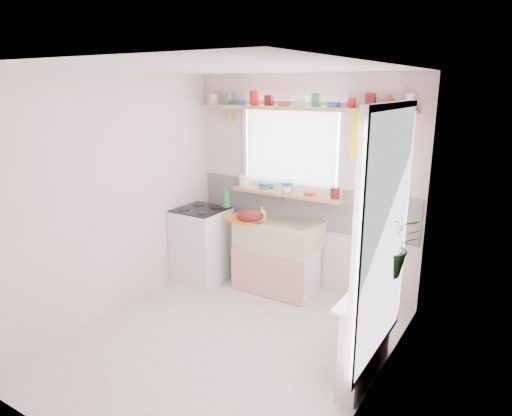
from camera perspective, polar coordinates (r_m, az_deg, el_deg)
The scene contains 19 objects.
room at distance 4.41m, azimuth 9.35°, elevation 1.87°, with size 3.20×3.20×3.20m.
sink_unit at distance 5.40m, azimuth 2.78°, elevation -5.90°, with size 0.95×0.65×1.11m.
cooker at distance 5.71m, azimuth -6.80°, elevation -4.53°, with size 0.58×0.58×0.93m.
radiator_ledge at distance 3.98m, azimuth 13.64°, elevation -14.97°, with size 0.22×0.95×0.78m.
windowsill at distance 5.35m, azimuth 3.86°, elevation 1.82°, with size 1.40×0.22×0.04m, color tan.
pine_shelf at distance 5.14m, azimuth 5.51°, elevation 12.29°, with size 2.52×0.24×0.04m, color tan.
shelf_crockery at distance 5.14m, azimuth 5.34°, elevation 13.13°, with size 2.47×0.11×0.12m.
sill_crockery at distance 5.33m, azimuth 3.87°, elevation 2.62°, with size 1.35×0.11×0.12m.
dish_tray at distance 5.29m, azimuth -1.73°, elevation -1.35°, with size 0.36×0.27×0.04m, color orange.
colander at distance 5.22m, azimuth -0.73°, elevation -0.98°, with size 0.31×0.31×0.14m, color #5D1310.
jade_plant at distance 4.06m, azimuth 16.47°, elevation -4.37°, with size 0.51×0.44×0.56m, color #326729.
fruit_bowl at distance 4.08m, azimuth 14.19°, elevation -7.71°, with size 0.33×0.33×0.08m, color silver.
herb_pot at distance 4.01m, azimuth 14.00°, elevation -7.21°, with size 0.10×0.07×0.19m, color #2C6E2E.
soap_bottle_sink at distance 5.25m, azimuth 0.78°, elevation -0.74°, with size 0.08×0.08×0.17m, color #D8E365.
sill_cup at distance 5.27m, azimuth 3.84°, elevation 2.31°, with size 0.11×0.11×0.08m, color white.
sill_bowl at distance 5.54m, azimuth 1.37°, elevation 2.83°, with size 0.19×0.19×0.06m, color #30589E.
shelf_vase at distance 4.84m, azimuth 16.38°, elevation 12.67°, with size 0.14×0.14×0.14m, color #96522E.
cooker_bottle at distance 5.58m, azimuth -3.81°, elevation 1.38°, with size 0.10×0.10×0.26m, color #3B7746.
fruit at distance 4.06m, azimuth 14.35°, elevation -6.88°, with size 0.20×0.14×0.10m.
Camera 1 is at (2.31, -3.11, 2.36)m, focal length 32.00 mm.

